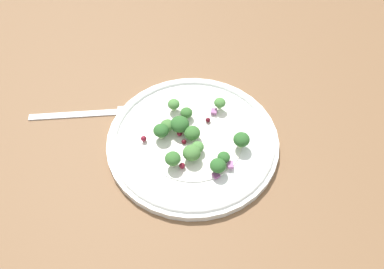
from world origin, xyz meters
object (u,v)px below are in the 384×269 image
at_px(fork, 91,113).
at_px(broccoli_floret_2, 218,166).
at_px(plate, 192,141).
at_px(broccoli_floret_0, 180,124).
at_px(broccoli_floret_1, 220,103).

bearing_deg(fork, broccoli_floret_2, 107.56).
xyz_separation_m(plate, fork, (0.09, -0.16, -0.01)).
relative_size(plate, fork, 1.73).
distance_m(broccoli_floret_2, fork, 0.25).
bearing_deg(broccoli_floret_2, plate, -99.21).
height_order(broccoli_floret_0, fork, broccoli_floret_0).
distance_m(plate, fork, 0.18).
bearing_deg(broccoli_floret_2, fork, -72.44).
height_order(broccoli_floret_2, fork, broccoli_floret_2).
bearing_deg(fork, broccoli_floret_1, 137.84).
distance_m(broccoli_floret_0, broccoli_floret_2, 0.10).
bearing_deg(broccoli_floret_0, fork, -59.29).
height_order(broccoli_floret_0, broccoli_floret_1, broccoli_floret_0).
xyz_separation_m(broccoli_floret_0, broccoli_floret_2, (0.01, 0.10, -0.00)).
xyz_separation_m(plate, broccoli_floret_2, (0.01, 0.07, 0.02)).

